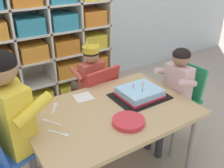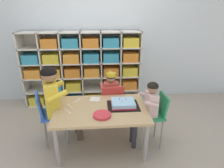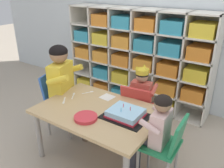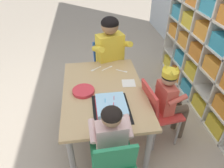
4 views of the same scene
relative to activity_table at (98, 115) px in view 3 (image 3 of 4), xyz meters
The scene contains 16 objects.
ground 0.48m from the activity_table, ahead, with size 16.00×16.00×0.00m, color tan.
classroom_back_wall 1.79m from the activity_table, 90.00° to the left, with size 6.68×0.10×2.81m, color silver.
storage_cubby_shelf 1.33m from the activity_table, 102.76° to the left, with size 2.07×0.38×1.32m.
activity_table is the anchor object (origin of this frame).
classroom_chair_blue 0.52m from the activity_table, 71.17° to the left, with size 0.39×0.37×0.66m.
child_with_crown 0.62m from the activity_table, 75.54° to the left, with size 0.31×0.32×0.85m.
classroom_chair_adult_side 0.67m from the activity_table, 169.27° to the left, with size 0.42×0.40×0.71m.
adult_helper_seated 0.59m from the activity_table, 163.93° to the left, with size 0.47×0.46×1.04m.
classroom_chair_guest_side 0.67m from the activity_table, ahead, with size 0.34×0.31×0.70m.
guest_at_table_side 0.57m from the activity_table, ahead, with size 0.31×0.30×0.87m.
birthday_cake_on_tray 0.29m from the activity_table, ahead, with size 0.39×0.31×0.10m.
paper_plate_stack 0.20m from the activity_table, 87.53° to the right, with size 0.20×0.20×0.03m, color #DB333D.
paper_napkin_square 0.27m from the activity_table, 106.65° to the left, with size 0.13×0.13×0.00m, color white.
fork_near_cake_tray 0.40m from the activity_table, behind, with size 0.09×0.12×0.00m.
fork_by_napkin 0.39m from the activity_table, 142.45° to the left, with size 0.08×0.12×0.00m.
fork_near_child_seat 0.40m from the activity_table, 167.52° to the left, with size 0.09×0.13×0.00m.
Camera 3 is at (1.15, -1.49, 1.63)m, focal length 37.43 mm.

